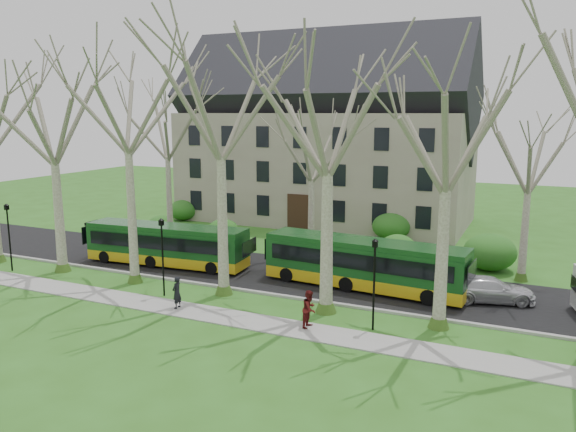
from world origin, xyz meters
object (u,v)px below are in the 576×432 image
Objects in this scene: bus_lead at (167,244)px; sedan at (490,289)px; bus_follow at (364,263)px; pedestrian_b at (310,309)px; pedestrian_a at (177,292)px.

sedan is at bearing -1.30° from bus_lead.
bus_lead is at bearing -172.90° from bus_follow.
bus_lead is 13.42m from bus_follow.
bus_follow is 2.54× the size of sedan.
pedestrian_b is (-7.43, -7.40, 0.23)m from sedan.
sedan is 2.74× the size of pedestrian_a.
sedan is (6.88, 0.56, -0.79)m from bus_follow.
bus_lead reaches higher than pedestrian_b.
bus_follow is 6.50× the size of pedestrian_b.
pedestrian_b is (7.25, 0.45, 0.06)m from pedestrian_a.
sedan is (20.28, 1.13, -0.71)m from bus_lead.
bus_follow is at bearing -1.37° from pedestrian_b.
bus_lead reaches higher than pedestrian_a.
pedestrian_b reaches higher than sedan.
sedan is at bearing -41.86° from pedestrian_b.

